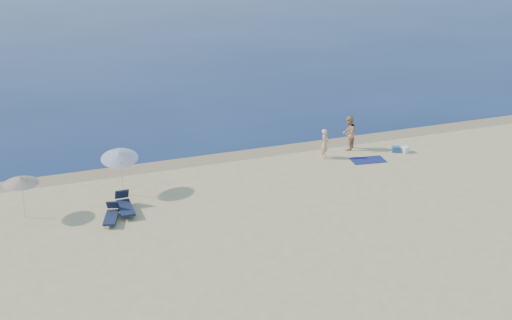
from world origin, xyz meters
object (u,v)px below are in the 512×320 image
Objects in this scene: person_right at (349,133)px; blue_cooler at (396,149)px; umbrella_near at (119,155)px; person_left at (325,144)px.

blue_cooler is (2.31, -1.31, -0.81)m from person_right.
person_right is at bearing 15.11° from umbrella_near.
person_right is at bearing 174.39° from blue_cooler.
umbrella_near is (-15.18, -0.21, 1.77)m from blue_cooler.
blue_cooler is at bearing 9.15° from umbrella_near.
umbrella_near is (-12.88, -1.52, 0.96)m from person_right.
person_left is 3.66× the size of blue_cooler.
blue_cooler is at bearing 102.48° from person_right.
blue_cooler is 0.19× the size of umbrella_near.
person_left is 11.16m from umbrella_near.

